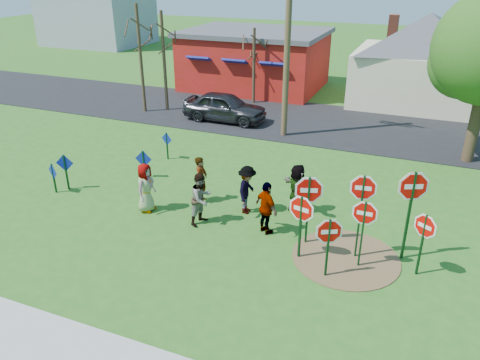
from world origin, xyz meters
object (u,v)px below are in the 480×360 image
object	(u,v)px
stop_sign_a	(301,214)
stop_sign_b	(362,196)
stop_sign_c	(364,220)
person_a	(146,188)
person_b	(201,180)
stop_sign_d	(412,194)
utility_pole	(288,34)
suv	(225,107)

from	to	relation	value
stop_sign_a	stop_sign_b	world-z (taller)	stop_sign_b
stop_sign_c	person_a	xyz separation A→B (m)	(-7.52, 0.59, -0.66)
stop_sign_a	person_b	size ratio (longest dim) A/B	1.24
person_b	stop_sign_d	bearing A→B (deg)	-103.62
utility_pole	stop_sign_b	bearing A→B (deg)	-61.43
stop_sign_a	utility_pole	xyz separation A→B (m)	(-3.67, 10.28, 3.55)
stop_sign_a	utility_pole	size ratio (longest dim) A/B	0.23
stop_sign_d	suv	distance (m)	14.55
stop_sign_a	person_a	bearing A→B (deg)	-174.43
stop_sign_a	suv	distance (m)	13.56
stop_sign_a	utility_pole	distance (m)	11.48
person_a	person_b	size ratio (longest dim) A/B	1.02
stop_sign_a	stop_sign_d	distance (m)	3.15
utility_pole	person_b	bearing A→B (deg)	-94.51
stop_sign_d	utility_pole	bearing A→B (deg)	101.50
person_a	person_b	distance (m)	2.02
stop_sign_d	person_b	size ratio (longest dim) A/B	1.69
person_b	suv	size ratio (longest dim) A/B	0.38
stop_sign_a	person_a	world-z (taller)	stop_sign_a
person_b	stop_sign_b	bearing A→B (deg)	-109.75
stop_sign_c	stop_sign_a	bearing A→B (deg)	-172.86
person_a	stop_sign_a	bearing A→B (deg)	-98.92
person_a	person_b	world-z (taller)	person_a
suv	utility_pole	xyz separation A→B (m)	(3.75, -1.06, 4.20)
stop_sign_a	person_a	xyz separation A→B (m)	(-5.79, 0.81, -0.58)
suv	utility_pole	size ratio (longest dim) A/B	0.48
person_a	suv	bearing A→B (deg)	7.82
stop_sign_b	stop_sign_c	xyz separation A→B (m)	(0.17, -0.45, -0.49)
stop_sign_b	stop_sign_d	size ratio (longest dim) A/B	0.95
stop_sign_c	person_a	distance (m)	7.57
stop_sign_d	utility_pole	world-z (taller)	utility_pole
stop_sign_c	stop_sign_d	bearing A→B (deg)	39.08
stop_sign_a	stop_sign_d	size ratio (longest dim) A/B	0.73
person_a	person_b	xyz separation A→B (m)	(1.48, 1.37, -0.02)
stop_sign_a	stop_sign_d	world-z (taller)	stop_sign_d
stop_sign_b	stop_sign_d	distance (m)	1.38
stop_sign_b	person_b	distance (m)	6.18
stop_sign_b	person_a	world-z (taller)	stop_sign_b
stop_sign_d	stop_sign_b	bearing A→B (deg)	175.64
stop_sign_a	utility_pole	bearing A→B (deg)	123.16
suv	person_b	bearing A→B (deg)	-160.90
stop_sign_d	person_b	bearing A→B (deg)	147.63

